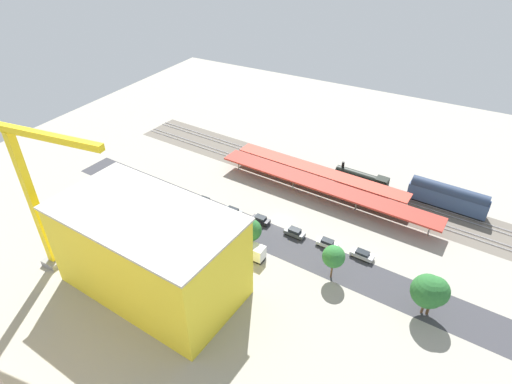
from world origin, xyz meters
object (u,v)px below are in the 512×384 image
at_px(parked_car_1, 327,244).
at_px(platform_canopy_near, 324,186).
at_px(parked_car_2, 295,233).
at_px(passenger_coach, 448,196).
at_px(parked_car_4, 232,211).
at_px(construction_building, 150,252).
at_px(platform_canopy_far, 319,171).
at_px(locomotive, 364,180).
at_px(street_tree_5, 125,184).
at_px(parked_car_5, 204,202).
at_px(traffic_light, 182,206).
at_px(tower_crane, 36,190).
at_px(street_tree_0, 428,291).
at_px(parked_car_0, 362,255).
at_px(box_truck_1, 246,249).
at_px(street_tree_3, 434,291).
at_px(box_truck_0, 226,242).
at_px(parked_car_3, 260,220).
at_px(street_tree_4, 334,257).
at_px(street_tree_1, 251,230).
at_px(street_tree_2, 248,229).

bearing_deg(parked_car_1, platform_canopy_near, -65.73).
bearing_deg(parked_car_2, passenger_coach, -135.19).
xyz_separation_m(parked_car_4, construction_building, (0.88, 26.41, 7.85)).
height_order(platform_canopy_far, locomotive, locomotive).
bearing_deg(street_tree_5, parked_car_5, -155.81).
xyz_separation_m(platform_canopy_near, parked_car_4, (16.25, 16.23, -3.07)).
bearing_deg(passenger_coach, traffic_light, 34.17).
relative_size(tower_crane, street_tree_0, 3.68).
xyz_separation_m(platform_canopy_far, traffic_light, (20.74, 30.26, 0.70)).
distance_m(parked_car_0, box_truck_1, 23.88).
relative_size(parked_car_2, construction_building, 0.14).
xyz_separation_m(platform_canopy_near, parked_car_1, (-7.31, 16.21, -2.99)).
relative_size(parked_car_1, street_tree_3, 0.55).
bearing_deg(street_tree_5, box_truck_0, 174.29).
bearing_deg(construction_building, parked_car_1, -128.68).
relative_size(passenger_coach, street_tree_3, 2.16).
relative_size(box_truck_0, traffic_light, 1.29).
xyz_separation_m(locomotive, parked_car_0, (-7.90, 26.67, -1.00)).
xyz_separation_m(platform_canopy_near, parked_car_0, (-14.88, 15.97, -3.02)).
bearing_deg(box_truck_0, platform_canopy_far, -102.42).
distance_m(parked_car_0, tower_crane, 63.45).
height_order(passenger_coach, box_truck_1, passenger_coach).
relative_size(parked_car_3, street_tree_5, 0.61).
height_order(construction_building, street_tree_4, construction_building).
distance_m(parked_car_3, parked_car_5, 15.34).
bearing_deg(street_tree_1, parked_car_2, -128.23).
height_order(parked_car_3, box_truck_1, box_truck_1).
bearing_deg(box_truck_1, street_tree_4, -171.29).
bearing_deg(passenger_coach, box_truck_0, 44.77).
bearing_deg(street_tree_2, construction_building, 60.03).
bearing_deg(street_tree_1, parked_car_0, -158.51).
bearing_deg(traffic_light, parked_car_5, -91.98).
xyz_separation_m(platform_canopy_far, street_tree_0, (-32.34, 30.62, 1.67)).
xyz_separation_m(parked_car_2, street_tree_2, (6.75, 8.74, 4.61)).
bearing_deg(street_tree_0, parked_car_2, -16.13).
relative_size(parked_car_2, street_tree_5, 0.65).
bearing_deg(street_tree_2, parked_car_3, -77.89).
xyz_separation_m(box_truck_0, street_tree_0, (-39.62, -2.40, 3.73)).
bearing_deg(street_tree_4, parked_car_0, -114.07).
bearing_deg(parked_car_0, locomotive, -73.50).
bearing_deg(parked_car_3, tower_crane, 48.13).
bearing_deg(parked_car_3, platform_canopy_far, -103.13).
bearing_deg(street_tree_0, parked_car_0, -32.29).
bearing_deg(box_truck_1, parked_car_3, -76.86).
xyz_separation_m(parked_car_2, street_tree_5, (41.26, 7.68, 4.10)).
distance_m(passenger_coach, parked_car_0, 29.39).
bearing_deg(parked_car_5, street_tree_0, 170.99).
relative_size(passenger_coach, parked_car_1, 3.91).
bearing_deg(box_truck_0, street_tree_3, -176.37).
bearing_deg(box_truck_1, parked_car_2, -120.37).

